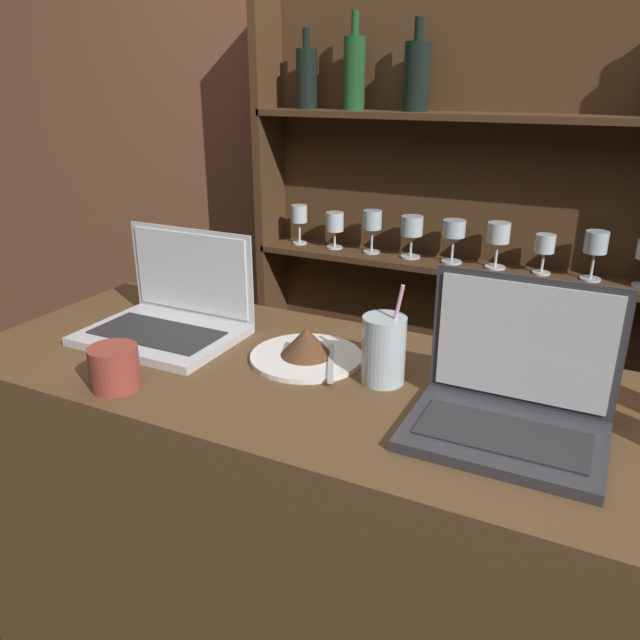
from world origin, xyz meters
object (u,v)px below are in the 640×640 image
(cake_plate, at_px, (306,349))
(coffee_cup, at_px, (114,368))
(water_glass, at_px, (384,350))
(laptop_far, at_px, (511,399))
(laptop_near, at_px, (171,314))

(cake_plate, bearing_deg, coffee_cup, -134.29)
(water_glass, bearing_deg, laptop_far, -16.62)
(water_glass, bearing_deg, cake_plate, 172.31)
(laptop_far, xyz_separation_m, coffee_cup, (-0.67, -0.17, -0.02))
(laptop_near, distance_m, water_glass, 0.50)
(coffee_cup, bearing_deg, laptop_near, 106.65)
(laptop_near, xyz_separation_m, coffee_cup, (0.08, -0.25, -0.01))
(cake_plate, relative_size, coffee_cup, 2.55)
(laptop_near, bearing_deg, cake_plate, 1.48)
(cake_plate, height_order, water_glass, water_glass)
(water_glass, xyz_separation_m, coffee_cup, (-0.43, -0.24, -0.02))
(laptop_far, xyz_separation_m, cake_plate, (-0.41, 0.10, -0.03))
(water_glass, height_order, coffee_cup, water_glass)
(laptop_far, distance_m, coffee_cup, 0.69)
(water_glass, distance_m, coffee_cup, 0.49)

